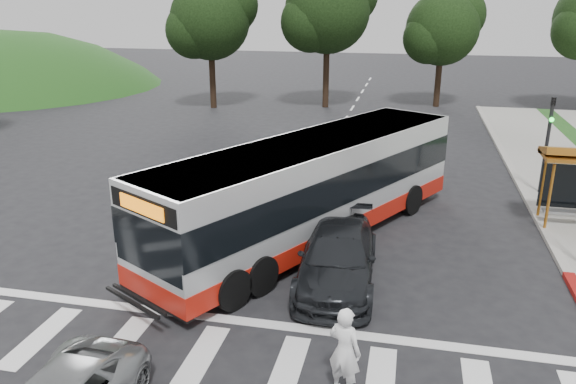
# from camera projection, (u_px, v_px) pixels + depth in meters

# --- Properties ---
(ground) EXTENTS (140.00, 140.00, 0.00)m
(ground) POSITION_uv_depth(u_px,v_px,m) (259.00, 262.00, 17.13)
(ground) COLOR black
(ground) RESTS_ON ground
(curb_east) EXTENTS (0.30, 40.00, 0.15)m
(curb_east) POSITION_uv_depth(u_px,v_px,m) (526.00, 196.00, 22.65)
(curb_east) COLOR #9E9991
(curb_east) RESTS_ON ground
(hillside_nw) EXTENTS (44.00, 44.00, 10.00)m
(hillside_nw) POSITION_uv_depth(u_px,v_px,m) (8.00, 86.00, 51.35)
(hillside_nw) COLOR #194716
(hillside_nw) RESTS_ON ground
(crosswalk_ladder) EXTENTS (18.00, 2.60, 0.01)m
(crosswalk_ladder) POSITION_uv_depth(u_px,v_px,m) (199.00, 359.00, 12.52)
(crosswalk_ladder) COLOR silver
(crosswalk_ladder) RESTS_ON ground
(traffic_signal_ne_short) EXTENTS (0.18, 0.37, 4.00)m
(traffic_signal_ne_short) POSITION_uv_depth(u_px,v_px,m) (548.00, 136.00, 22.19)
(traffic_signal_ne_short) COLOR black
(traffic_signal_ne_short) RESTS_ON ground
(tree_north_a) EXTENTS (6.60, 6.15, 10.17)m
(tree_north_a) POSITION_uv_depth(u_px,v_px,m) (329.00, 9.00, 39.31)
(tree_north_a) COLOR black
(tree_north_a) RESTS_ON ground
(tree_north_b) EXTENTS (5.72, 5.33, 8.43)m
(tree_north_b) POSITION_uv_depth(u_px,v_px,m) (444.00, 27.00, 39.93)
(tree_north_b) COLOR black
(tree_north_b) RESTS_ON ground
(tree_north_c) EXTENTS (6.16, 5.74, 9.30)m
(tree_north_c) POSITION_uv_depth(u_px,v_px,m) (211.00, 18.00, 39.30)
(tree_north_c) COLOR black
(tree_north_c) RESTS_ON ground
(transit_bus) EXTENTS (8.74, 12.69, 3.35)m
(transit_bus) POSITION_uv_depth(u_px,v_px,m) (313.00, 191.00, 18.33)
(transit_bus) COLOR silver
(transit_bus) RESTS_ON ground
(pedestrian) EXTENTS (0.83, 0.69, 1.93)m
(pedestrian) POSITION_uv_depth(u_px,v_px,m) (345.00, 351.00, 11.18)
(pedestrian) COLOR white
(pedestrian) RESTS_ON ground
(dark_sedan) EXTENTS (2.40, 5.32, 1.51)m
(dark_sedan) POSITION_uv_depth(u_px,v_px,m) (338.00, 257.00, 15.73)
(dark_sedan) COLOR black
(dark_sedan) RESTS_ON ground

